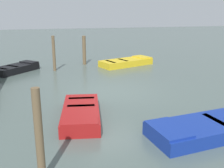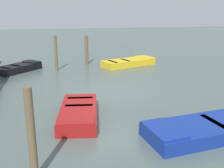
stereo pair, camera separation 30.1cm
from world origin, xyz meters
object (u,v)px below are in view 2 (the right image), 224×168
at_px(rowboat_black, 19,68).
at_px(mooring_piling_near_right, 56,53).
at_px(rowboat_yellow, 129,62).
at_px(mooring_piling_far_left, 87,50).
at_px(rowboat_blue, 205,129).
at_px(rowboat_red, 79,113).
at_px(mooring_piling_far_right, 32,136).

xyz_separation_m(rowboat_black, mooring_piling_near_right, (-0.20, -2.24, 0.83)).
relative_size(rowboat_yellow, rowboat_black, 1.37).
bearing_deg(mooring_piling_far_left, rowboat_blue, -169.14).
relative_size(rowboat_yellow, rowboat_blue, 0.98).
distance_m(rowboat_red, mooring_piling_far_left, 9.24).
xyz_separation_m(rowboat_blue, mooring_piling_near_right, (9.71, 4.15, 0.83)).
distance_m(rowboat_blue, mooring_piling_far_right, 4.98).
relative_size(rowboat_yellow, mooring_piling_far_right, 1.78).
height_order(rowboat_yellow, rowboat_black, same).
relative_size(rowboat_yellow, mooring_piling_near_right, 1.80).
xyz_separation_m(rowboat_yellow, mooring_piling_near_right, (-0.46, 4.67, 0.83)).
distance_m(rowboat_yellow, mooring_piling_far_right, 12.49).
height_order(rowboat_black, mooring_piling_far_left, mooring_piling_far_left).
distance_m(rowboat_red, mooring_piling_near_right, 7.74).
relative_size(rowboat_black, rowboat_red, 0.89).
relative_size(rowboat_red, mooring_piling_far_right, 1.45).
xyz_separation_m(rowboat_red, mooring_piling_far_left, (9.10, -1.40, 0.74)).
bearing_deg(rowboat_black, rowboat_red, -116.26).
bearing_deg(mooring_piling_far_left, mooring_piling_far_right, 167.81).
height_order(mooring_piling_far_left, mooring_piling_far_right, mooring_piling_far_right).
bearing_deg(rowboat_yellow, rowboat_blue, -113.33).
height_order(rowboat_yellow, rowboat_blue, same).
relative_size(rowboat_black, mooring_piling_far_left, 1.45).
height_order(rowboat_blue, mooring_piling_far_right, mooring_piling_far_right).
distance_m(rowboat_blue, rowboat_red, 4.08).
height_order(rowboat_red, mooring_piling_far_left, mooring_piling_far_left).
distance_m(rowboat_yellow, rowboat_red, 9.09).
xyz_separation_m(mooring_piling_far_left, mooring_piling_far_right, (-12.25, 2.64, 0.11)).
bearing_deg(mooring_piling_far_left, rowboat_red, 171.27).
relative_size(rowboat_black, mooring_piling_far_right, 1.30).
xyz_separation_m(rowboat_red, mooring_piling_far_right, (-3.14, 1.25, 0.84)).
xyz_separation_m(rowboat_black, rowboat_blue, (-9.91, -6.39, -0.00)).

